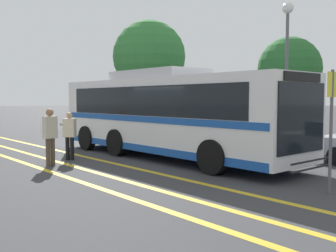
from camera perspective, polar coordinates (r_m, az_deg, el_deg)
name	(u,v)px	position (r m, az deg, el deg)	size (l,w,h in m)	color
ground_plane	(182,161)	(13.50, 2.08, -5.10)	(220.00, 220.00, 0.00)	#38383A
lane_strip_0	(117,164)	(12.98, -7.45, -5.49)	(0.20, 30.55, 0.01)	gold
lane_strip_1	(81,168)	(12.34, -12.46, -6.04)	(0.20, 30.55, 0.01)	gold
lane_strip_2	(52,172)	(11.93, -16.50, -6.45)	(0.20, 30.55, 0.01)	gold
curb_strip	(254,145)	(17.91, 12.33, -2.71)	(38.55, 0.36, 0.15)	#99999E
transit_bus	(168,113)	(14.14, -0.04, 1.92)	(10.88, 2.67, 3.16)	white
parked_car_0	(94,120)	(25.87, -10.64, 0.93)	(4.62, 2.13, 1.60)	#335B33
parked_car_1	(161,126)	(20.01, -1.09, -0.02)	(4.58, 2.11, 1.45)	maroon
parked_car_2	(261,134)	(16.28, 13.42, -1.13)	(4.33, 2.10, 1.41)	silver
pedestrian_0	(70,133)	(14.00, -14.10, -0.99)	(0.47, 0.43, 1.67)	black
pedestrian_2	(50,133)	(12.92, -16.75, -1.00)	(0.28, 0.45, 1.82)	brown
bus_stop_sign	(331,116)	(9.48, 22.62, 1.31)	(0.07, 0.40, 2.77)	#59595E
street_lamp	(287,44)	(18.52, 16.90, 11.38)	(0.50, 0.50, 6.37)	#59595E
tree_0	(149,57)	(26.06, -2.75, 9.99)	(4.73, 4.73, 7.24)	#513823
tree_1	(289,69)	(22.09, 17.22, 7.93)	(3.35, 3.35, 5.41)	#513823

